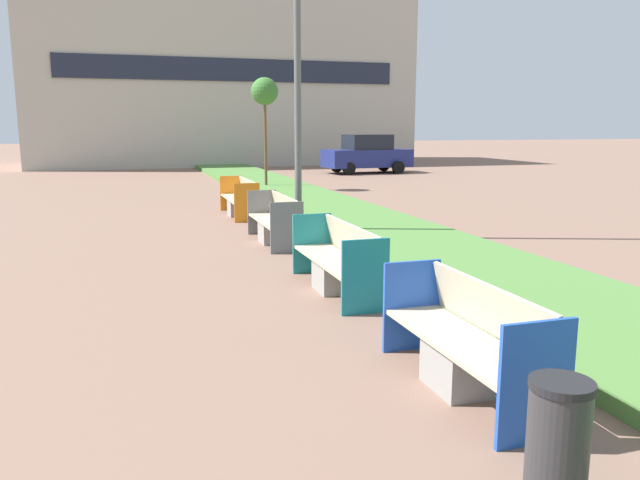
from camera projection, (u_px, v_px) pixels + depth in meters
name	position (u px, v px, depth m)	size (l,w,h in m)	color
planter_grass_strip	(453.00, 262.00, 10.20)	(2.80, 120.00, 0.18)	#4C7A38
building_backdrop	(222.00, 84.00, 37.65)	(21.66, 8.67, 9.51)	#B2AD9E
bench_blue_frame	(466.00, 349.00, 5.47)	(0.65, 2.10, 0.94)	gray
bench_teal_frame	(338.00, 265.00, 8.74)	(0.65, 2.34, 0.94)	gray
bench_grey_frame	(275.00, 224.00, 12.33)	(0.65, 2.20, 0.94)	gray
bench_orange_frame	(240.00, 201.00, 16.02)	(0.65, 2.33, 0.94)	gray
litter_bin	(557.00, 449.00, 3.66)	(0.38, 0.38, 0.85)	#2D2D30
street_lamp_post	(297.00, 5.00, 12.20)	(0.24, 0.44, 8.47)	#56595B
sapling_tree_far	(265.00, 93.00, 21.89)	(0.96, 0.96, 3.95)	brown
parked_car_distant	(367.00, 154.00, 30.28)	(4.33, 2.11, 1.86)	navy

